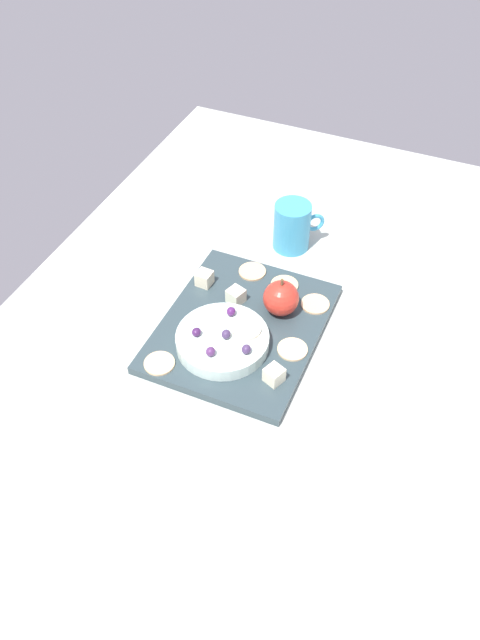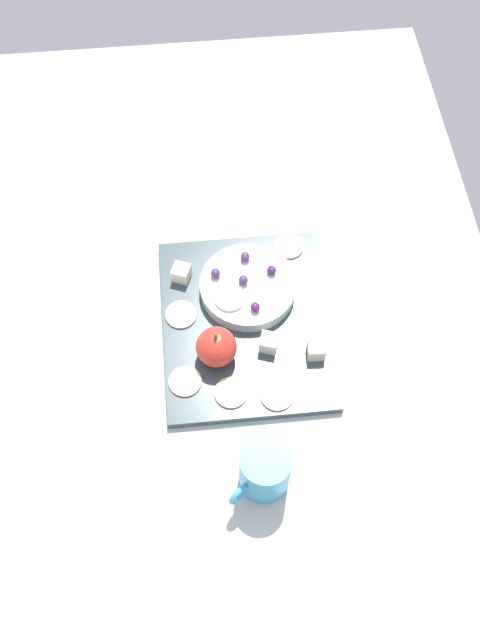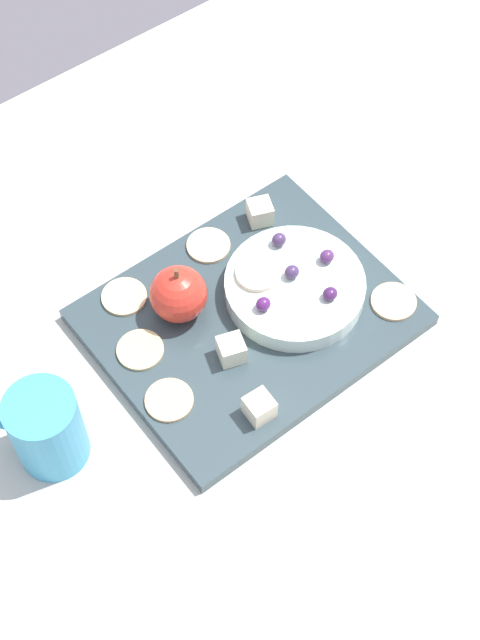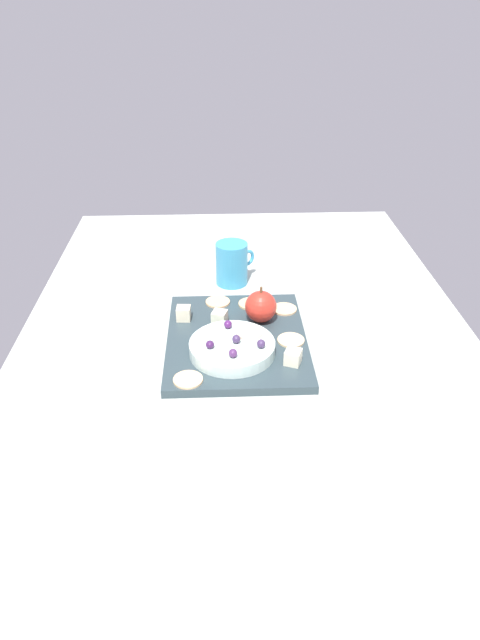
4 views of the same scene
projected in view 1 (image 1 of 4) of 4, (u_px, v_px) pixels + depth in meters
table at (255, 337)px, 114.19cm from camera, size 140.79×91.61×3.23cm
platter at (241, 327)px, 112.56cm from camera, size 33.30×26.98×1.63cm
serving_dish at (222, 340)px, 107.71cm from camera, size 15.94×15.94×2.40cm
apple_whole at (281, 298)px, 111.97cm from camera, size 6.43×6.43×6.43cm
apple_stem at (282, 282)px, 109.22cm from camera, size 0.50×0.50×1.20cm
cheese_cube_0 at (236, 296)px, 115.03cm from camera, size 3.50×3.50×2.76cm
cheese_cube_1 at (204, 278)px, 118.30cm from camera, size 2.92×2.92×2.76cm
cheese_cube_2 at (274, 375)px, 102.26cm from camera, size 3.60×3.60×2.76cm
cracker_0 at (252, 271)px, 121.41cm from camera, size 5.19×5.19×0.40cm
cracker_1 at (292, 349)px, 107.63cm from camera, size 5.19×5.19×0.40cm
cracker_2 at (159, 363)px, 105.48cm from camera, size 5.19×5.19×0.40cm
cracker_3 at (284, 285)px, 118.78cm from camera, size 5.19×5.19×0.40cm
cracker_4 at (315, 304)px, 115.23cm from camera, size 5.19×5.19×0.40cm
grape_0 at (226, 334)px, 105.99cm from camera, size 1.71×1.54×1.59cm
grape_1 at (231, 311)px, 109.71cm from camera, size 1.71×1.54×1.59cm
grape_2 at (211, 352)px, 103.32cm from camera, size 1.71×1.54×1.57cm
grape_3 at (196, 332)px, 106.45cm from camera, size 1.71×1.54×1.42cm
grape_4 at (246, 349)px, 103.66cm from camera, size 1.71×1.54×1.60cm
apple_slice_0 at (246, 329)px, 107.51cm from camera, size 4.99×4.99×0.60cm
cup at (292, 226)px, 126.07cm from camera, size 8.22×9.30×9.92cm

